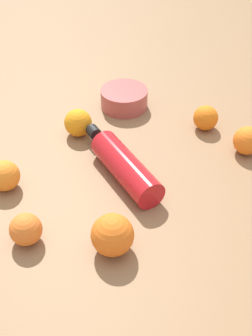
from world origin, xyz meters
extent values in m
plane|color=olive|center=(0.00, 0.00, 0.00)|extent=(2.40, 2.40, 0.00)
cylinder|color=red|center=(-0.05, -0.04, 0.03)|extent=(0.18, 0.21, 0.06)
cone|color=red|center=(0.03, 0.06, 0.03)|extent=(0.07, 0.07, 0.06)
cylinder|color=black|center=(0.05, 0.08, 0.03)|extent=(0.04, 0.04, 0.03)
sphere|color=orange|center=(0.21, -0.15, 0.03)|extent=(0.06, 0.06, 0.06)
sphere|color=orange|center=(0.15, -0.26, 0.03)|extent=(0.07, 0.07, 0.07)
sphere|color=orange|center=(-0.24, -0.09, 0.04)|extent=(0.08, 0.08, 0.08)
sphere|color=orange|center=(-0.17, 0.19, 0.03)|extent=(0.07, 0.07, 0.07)
sphere|color=orange|center=(-0.29, 0.07, 0.03)|extent=(0.06, 0.06, 0.06)
sphere|color=orange|center=(0.06, 0.14, 0.03)|extent=(0.07, 0.07, 0.07)
cylinder|color=#B24C47|center=(0.22, 0.08, 0.03)|extent=(0.12, 0.12, 0.05)
camera|label=1|loc=(-0.77, -0.33, 0.68)|focal=50.33mm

